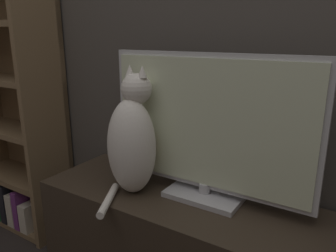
# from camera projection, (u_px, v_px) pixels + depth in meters

# --- Properties ---
(tv) EXTENTS (0.80, 0.17, 0.55)m
(tv) POSITION_uv_depth(u_px,v_px,m) (207.00, 129.00, 1.19)
(tv) COLOR #B7B7BC
(tv) RESTS_ON tv_stand
(cat) EXTENTS (0.22, 0.33, 0.50)m
(cat) POSITION_uv_depth(u_px,v_px,m) (133.00, 141.00, 1.26)
(cat) COLOR silver
(cat) RESTS_ON tv_stand
(bookshelf) EXTENTS (0.63, 0.28, 1.49)m
(bookshelf) POSITION_uv_depth(u_px,v_px,m) (18.00, 121.00, 1.92)
(bookshelf) COLOR brown
(bookshelf) RESTS_ON ground_plane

